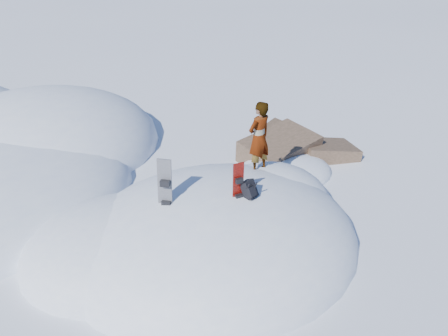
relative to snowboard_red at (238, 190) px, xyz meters
name	(u,v)px	position (x,y,z in m)	size (l,w,h in m)	color
ground	(216,245)	(-0.40, 0.36, -1.63)	(120.00, 120.00, 0.00)	white
snow_mound	(205,241)	(-0.58, 0.60, -1.63)	(8.00, 6.00, 3.00)	white
rock_outcrop	(288,163)	(3.31, 3.37, -1.62)	(4.68, 4.41, 1.68)	brown
snowboard_red	(238,190)	(0.00, 0.00, 0.00)	(0.26, 0.14, 1.36)	red
snowboard_dark	(165,195)	(-1.52, 0.45, -0.02)	(0.37, 0.35, 1.68)	black
backpack	(250,190)	(0.24, -0.08, -0.01)	(0.41, 0.47, 0.48)	black
gear_pile	(124,301)	(-2.81, -0.75, -1.51)	(0.94, 0.79, 0.25)	black
person	(259,138)	(1.19, 1.39, 0.46)	(0.69, 0.45, 1.88)	slate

